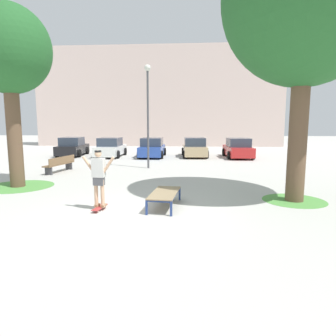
% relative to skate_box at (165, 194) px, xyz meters
% --- Properties ---
extents(ground_plane, '(120.00, 120.00, 0.00)m').
position_rel_skate_box_xyz_m(ground_plane, '(-0.76, -0.85, -0.41)').
color(ground_plane, '#B7B5AD').
extents(building_facade, '(28.61, 4.00, 11.39)m').
position_rel_skate_box_xyz_m(building_facade, '(-2.94, 27.95, 5.28)').
color(building_facade, beige).
rests_on(building_facade, ground).
extents(skate_box, '(0.94, 1.96, 0.46)m').
position_rel_skate_box_xyz_m(skate_box, '(0.00, 0.00, 0.00)').
color(skate_box, navy).
rests_on(skate_box, ground).
extents(skateboard, '(0.29, 0.82, 0.09)m').
position_rel_skate_box_xyz_m(skateboard, '(-1.90, -0.48, -0.34)').
color(skateboard, '#B23333').
rests_on(skateboard, ground).
extents(skater, '(1.00, 0.32, 1.69)m').
position_rel_skate_box_xyz_m(skater, '(-1.90, -0.48, 0.66)').
color(skater, tan).
rests_on(skater, skateboard).
extents(tree_near_left, '(3.25, 3.25, 7.13)m').
position_rel_skate_box_xyz_m(tree_near_left, '(-6.28, 2.69, 4.89)').
color(tree_near_left, brown).
rests_on(tree_near_left, ground).
extents(grass_patch_near_left, '(2.82, 2.82, 0.01)m').
position_rel_skate_box_xyz_m(grass_patch_near_left, '(-6.28, 2.69, -0.41)').
color(grass_patch_near_left, '#519342').
rests_on(grass_patch_near_left, ground).
extents(grass_patch_near_right, '(2.06, 2.06, 0.01)m').
position_rel_skate_box_xyz_m(grass_patch_near_right, '(4.27, 1.08, -0.41)').
color(grass_patch_near_right, '#519342').
rests_on(grass_patch_near_right, ground).
extents(car_black, '(2.20, 4.33, 1.50)m').
position_rel_skate_box_xyz_m(car_black, '(-8.74, 14.94, 0.28)').
color(car_black, black).
rests_on(car_black, ground).
extents(car_white, '(1.94, 4.21, 1.50)m').
position_rel_skate_box_xyz_m(car_white, '(-5.45, 14.38, 0.28)').
color(car_white, silver).
rests_on(car_white, ground).
extents(car_blue, '(1.92, 4.20, 1.50)m').
position_rel_skate_box_xyz_m(car_blue, '(-2.15, 14.39, 0.28)').
color(car_blue, '#28479E').
rests_on(car_blue, ground).
extents(car_tan, '(2.09, 4.29, 1.50)m').
position_rel_skate_box_xyz_m(car_tan, '(1.15, 14.87, 0.28)').
color(car_tan, tan).
rests_on(car_tan, ground).
extents(car_red, '(2.05, 4.26, 1.50)m').
position_rel_skate_box_xyz_m(car_red, '(4.45, 14.37, 0.28)').
color(car_red, red).
rests_on(car_red, ground).
extents(park_bench, '(0.79, 2.44, 0.83)m').
position_rel_skate_box_xyz_m(park_bench, '(-6.13, 6.50, 0.03)').
color(park_bench, brown).
rests_on(park_bench, ground).
extents(light_post, '(0.36, 0.36, 5.83)m').
position_rel_skate_box_xyz_m(light_post, '(-1.63, 8.29, 3.41)').
color(light_post, '#4C4C51').
rests_on(light_post, ground).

